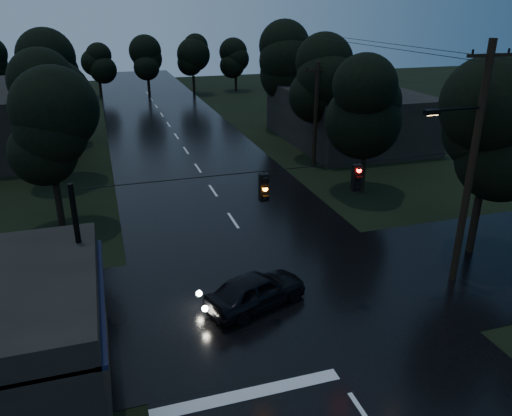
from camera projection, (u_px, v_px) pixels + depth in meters
main_road at (198, 168)px, 36.48m from camera, size 12.00×120.00×0.02m
cross_street at (283, 295)px, 20.57m from camera, size 60.00×9.00×0.02m
building_far_right at (347, 116)px, 43.05m from camera, size 10.00×14.00×4.40m
building_far_left at (3, 119)px, 40.49m from camera, size 10.00×16.00×5.00m
utility_pole_main at (470, 164)px, 19.75m from camera, size 3.50×0.30×10.00m
utility_pole_far at (316, 114)px, 35.54m from camera, size 2.00×0.30×7.50m
anchor_pole_left at (83, 269)px, 16.48m from camera, size 0.18×0.18×6.00m
span_signals at (310, 181)px, 17.85m from camera, size 15.00×0.37×1.12m
tree_corner_near at (491, 130)px, 21.95m from camera, size 4.48×4.48×9.44m
tree_left_a at (47, 131)px, 24.94m from camera, size 3.92×3.92×8.26m
tree_left_b at (45, 98)px, 31.70m from camera, size 4.20×4.20×8.85m
tree_left_c at (46, 73)px, 40.22m from camera, size 4.48×4.48×9.44m
tree_right_a at (368, 104)px, 29.77m from camera, size 4.20×4.20×8.85m
tree_right_b at (322, 79)px, 36.86m from camera, size 4.48×4.48×9.44m
tree_right_c at (283, 60)px, 45.72m from camera, size 4.76×4.76×10.03m
car at (256, 290)px, 19.57m from camera, size 4.58×3.09×1.45m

